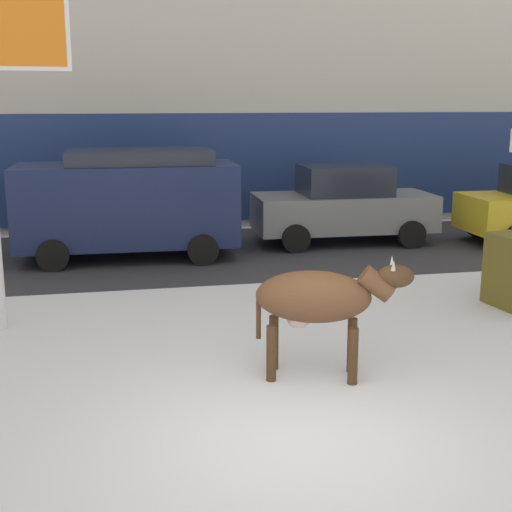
# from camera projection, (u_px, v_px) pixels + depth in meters

# --- Properties ---
(ground_plane) EXTENTS (120.00, 120.00, 0.00)m
(ground_plane) POSITION_uv_depth(u_px,v_px,m) (299.00, 437.00, 7.13)
(ground_plane) COLOR white
(road_strip) EXTENTS (60.00, 5.60, 0.01)m
(road_strip) POSITION_uv_depth(u_px,v_px,m) (194.00, 254.00, 15.59)
(road_strip) COLOR #333338
(road_strip) RESTS_ON ground
(cow_brown) EXTENTS (1.93, 1.00, 1.54)m
(cow_brown) POSITION_uv_depth(u_px,v_px,m) (319.00, 299.00, 8.49)
(cow_brown) COLOR brown
(cow_brown) RESTS_ON ground
(car_navy_van) EXTENTS (4.65, 2.21, 2.32)m
(car_navy_van) POSITION_uv_depth(u_px,v_px,m) (129.00, 201.00, 14.92)
(car_navy_van) COLOR #19234C
(car_navy_van) RESTS_ON ground
(car_grey_sedan) EXTENTS (4.24, 2.06, 1.84)m
(car_grey_sedan) POSITION_uv_depth(u_px,v_px,m) (343.00, 205.00, 16.61)
(car_grey_sedan) COLOR slate
(car_grey_sedan) RESTS_ON ground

